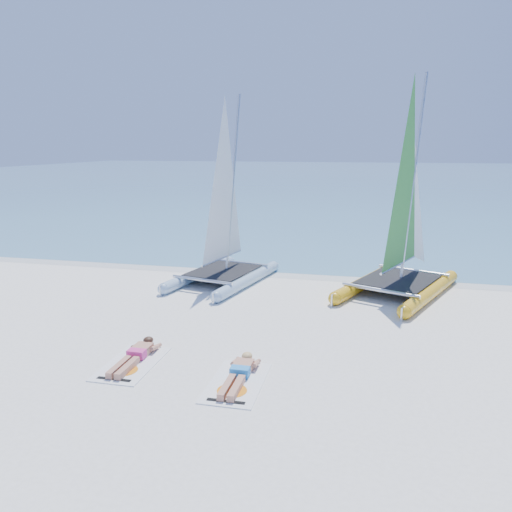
{
  "coord_description": "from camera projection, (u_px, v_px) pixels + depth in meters",
  "views": [
    {
      "loc": [
        2.5,
        -11.3,
        4.42
      ],
      "look_at": [
        -0.35,
        1.2,
        1.55
      ],
      "focal_mm": 35.0,
      "sensor_mm": 36.0,
      "label": 1
    }
  ],
  "objects": [
    {
      "name": "ground",
      "position": [
        259.0,
        329.0,
        12.26
      ],
      "size": [
        140.0,
        140.0,
        0.0
      ],
      "primitive_type": "plane",
      "color": "white",
      "rests_on": "ground"
    },
    {
      "name": "wet_sand_strip",
      "position": [
        293.0,
        273.0,
        17.49
      ],
      "size": [
        140.0,
        1.4,
        0.01
      ],
      "primitive_type": "cube",
      "color": "silver",
      "rests_on": "ground"
    },
    {
      "name": "towel_a",
      "position": [
        132.0,
        363.0,
        10.28
      ],
      "size": [
        1.0,
        1.85,
        0.02
      ],
      "primitive_type": "cube",
      "color": "white",
      "rests_on": "ground"
    },
    {
      "name": "sunbather_b",
      "position": [
        239.0,
        373.0,
        9.62
      ],
      "size": [
        0.37,
        1.73,
        0.26
      ],
      "color": "tan",
      "rests_on": "towel_b"
    },
    {
      "name": "catamaran_blue",
      "position": [
        224.0,
        226.0,
        16.1
      ],
      "size": [
        3.15,
        4.94,
        6.24
      ],
      "rotation": [
        0.0,
        0.0,
        -0.22
      ],
      "color": "#ACCDE2",
      "rests_on": "ground"
    },
    {
      "name": "sunbather_a",
      "position": [
        136.0,
        355.0,
        10.44
      ],
      "size": [
        0.37,
        1.73,
        0.26
      ],
      "color": "tan",
      "rests_on": "towel_a"
    },
    {
      "name": "sea",
      "position": [
        353.0,
        176.0,
        72.2
      ],
      "size": [
        140.0,
        115.0,
        0.01
      ],
      "primitive_type": "cube",
      "color": "#73ABC0",
      "rests_on": "ground"
    },
    {
      "name": "towel_b",
      "position": [
        237.0,
        382.0,
        9.46
      ],
      "size": [
        1.0,
        1.85,
        0.02
      ],
      "primitive_type": "cube",
      "color": "white",
      "rests_on": "ground"
    },
    {
      "name": "catamaran_yellow",
      "position": [
        407.0,
        222.0,
        15.16
      ],
      "size": [
        4.12,
        5.49,
        6.77
      ],
      "rotation": [
        0.0,
        0.0,
        -0.4
      ],
      "color": "yellow",
      "rests_on": "ground"
    }
  ]
}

